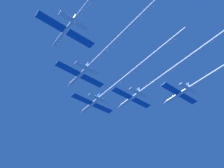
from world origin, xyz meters
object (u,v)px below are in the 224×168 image
at_px(jet_lead, 116,85).
at_px(jet_left_wing, 105,51).
at_px(jet_right_outer, 213,73).
at_px(jet_right_wing, 158,80).

relative_size(jet_lead, jet_left_wing, 1.03).
height_order(jet_left_wing, jet_right_outer, jet_right_outer).
height_order(jet_lead, jet_right_wing, jet_right_wing).
relative_size(jet_right_wing, jet_right_outer, 0.97).
height_order(jet_lead, jet_right_outer, jet_right_outer).
height_order(jet_left_wing, jet_right_wing, jet_right_wing).
xyz_separation_m(jet_left_wing, jet_right_outer, (37.07, -14.41, 1.45)).
bearing_deg(jet_right_wing, jet_lead, 135.74).
bearing_deg(jet_left_wing, jet_right_outer, -21.24).
xyz_separation_m(jet_lead, jet_right_outer, (23.85, -25.20, 1.27)).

